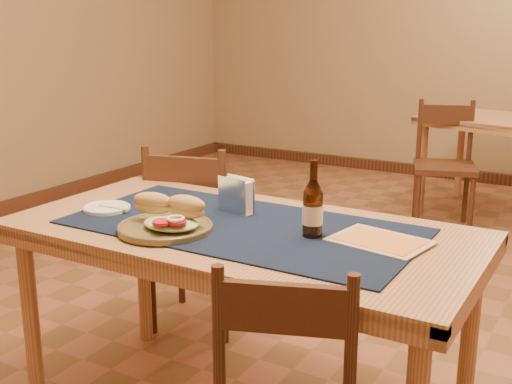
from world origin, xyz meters
The scene contains 12 objects.
room centered at (0.00, 0.00, 1.40)m, with size 6.04×7.04×2.84m.
main_table centered at (0.00, -0.80, 0.67)m, with size 1.60×0.80×0.75m.
placemat centered at (0.00, -0.80, 0.75)m, with size 1.20×0.60×0.01m, color #0E1A36.
baseboard centered at (0.00, 0.00, 0.05)m, with size 6.00×7.00×0.10m.
chair_main_far centered at (-0.59, -0.24, 0.47)m, with size 0.51×0.51×0.90m.
chair_back_near centered at (0.01, 1.94, 0.47)m, with size 0.53×0.53×0.90m.
sandwich_plate centered at (-0.18, -0.98, 0.79)m, with size 0.32×0.32×0.12m.
side_plate centered at (-0.53, -0.89, 0.76)m, with size 0.17×0.17×0.01m.
fork centered at (-0.48, -0.89, 0.77)m, with size 0.13×0.02×0.00m.
beer_bottle centered at (0.26, -0.78, 0.85)m, with size 0.07×0.07×0.25m.
napkin_holder centered at (-0.10, -0.68, 0.82)m, with size 0.16×0.09×0.13m.
menu_card centered at (0.47, -0.73, 0.76)m, with size 0.33×0.26×0.01m.
Camera 1 is at (1.09, -2.58, 1.42)m, focal length 45.00 mm.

